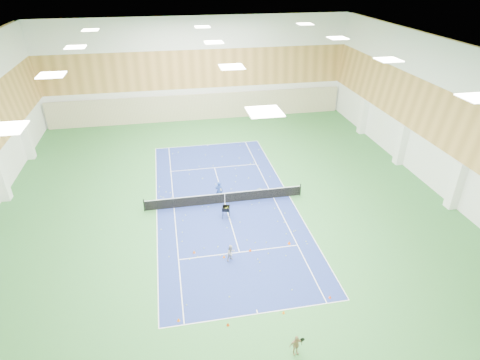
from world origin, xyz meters
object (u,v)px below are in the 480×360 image
(coach, at_px, (219,191))
(child_court, at_px, (231,253))
(ball_cart, at_px, (226,212))
(tennis_net, at_px, (225,197))
(child_apron, at_px, (296,345))

(coach, xyz_separation_m, child_court, (-0.33, -7.68, -0.24))
(coach, distance_m, child_court, 7.69)
(child_court, bearing_deg, ball_cart, 57.67)
(ball_cart, bearing_deg, tennis_net, 99.05)
(tennis_net, distance_m, child_court, 7.11)
(ball_cart, bearing_deg, child_apron, -67.95)
(child_court, bearing_deg, coach, 60.58)
(tennis_net, bearing_deg, ball_cart, -96.23)
(coach, xyz_separation_m, child_apron, (1.64, -15.34, -0.23))
(child_apron, height_order, ball_cart, child_apron)
(child_court, distance_m, ball_cart, 5.02)
(tennis_net, xyz_separation_m, child_apron, (1.28, -14.74, 0.06))
(child_court, bearing_deg, child_apron, -102.57)
(coach, bearing_deg, ball_cart, 105.26)
(coach, xyz_separation_m, ball_cart, (0.14, -2.68, -0.34))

